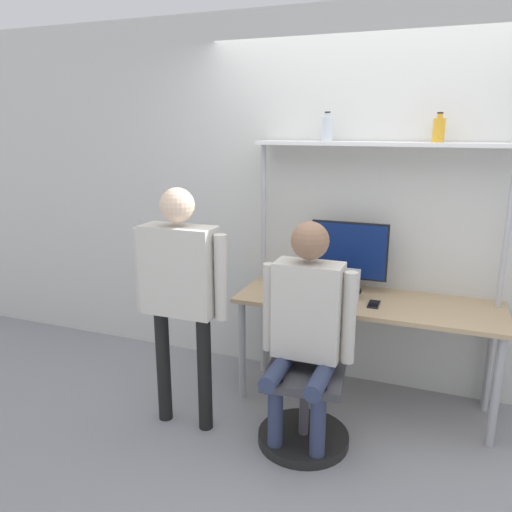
{
  "coord_description": "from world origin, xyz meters",
  "views": [
    {
      "loc": [
        0.43,
        -2.92,
        1.9
      ],
      "look_at": [
        -0.65,
        -0.09,
        1.11
      ],
      "focal_mm": 35.0,
      "sensor_mm": 36.0,
      "label": 1
    }
  ],
  "objects_px": {
    "monitor": "(349,254)",
    "bottle_amber": "(439,130)",
    "office_chair": "(305,396)",
    "cell_phone": "(374,304)",
    "bottle_clear": "(327,129)",
    "person_seated": "(306,319)",
    "laptop": "(336,291)",
    "person_standing": "(180,280)"
  },
  "relations": [
    {
      "from": "monitor",
      "to": "bottle_amber",
      "type": "bearing_deg",
      "value": 3.07
    },
    {
      "from": "office_chair",
      "to": "bottle_amber",
      "type": "relative_size",
      "value": 5.07
    },
    {
      "from": "monitor",
      "to": "cell_phone",
      "type": "height_order",
      "value": "monitor"
    },
    {
      "from": "bottle_amber",
      "to": "monitor",
      "type": "bearing_deg",
      "value": -176.93
    },
    {
      "from": "bottle_clear",
      "to": "bottle_amber",
      "type": "relative_size",
      "value": 1.06
    },
    {
      "from": "person_seated",
      "to": "office_chair",
      "type": "bearing_deg",
      "value": 95.74
    },
    {
      "from": "office_chair",
      "to": "bottle_clear",
      "type": "relative_size",
      "value": 4.8
    },
    {
      "from": "person_seated",
      "to": "bottle_amber",
      "type": "xyz_separation_m",
      "value": [
        0.61,
        0.79,
        1.06
      ]
    },
    {
      "from": "office_chair",
      "to": "person_seated",
      "type": "bearing_deg",
      "value": -84.26
    },
    {
      "from": "office_chair",
      "to": "bottle_clear",
      "type": "xyz_separation_m",
      "value": [
        -0.1,
        0.75,
        1.59
      ]
    },
    {
      "from": "bottle_amber",
      "to": "laptop",
      "type": "bearing_deg",
      "value": -156.76
    },
    {
      "from": "cell_phone",
      "to": "office_chair",
      "type": "height_order",
      "value": "office_chair"
    },
    {
      "from": "office_chair",
      "to": "bottle_clear",
      "type": "height_order",
      "value": "bottle_clear"
    },
    {
      "from": "office_chair",
      "to": "cell_phone",
      "type": "bearing_deg",
      "value": 57.46
    },
    {
      "from": "laptop",
      "to": "office_chair",
      "type": "distance_m",
      "value": 0.74
    },
    {
      "from": "person_seated",
      "to": "bottle_clear",
      "type": "relative_size",
      "value": 7.12
    },
    {
      "from": "person_seated",
      "to": "bottle_amber",
      "type": "height_order",
      "value": "bottle_amber"
    },
    {
      "from": "laptop",
      "to": "bottle_amber",
      "type": "distance_m",
      "value": 1.22
    },
    {
      "from": "monitor",
      "to": "laptop",
      "type": "height_order",
      "value": "monitor"
    },
    {
      "from": "monitor",
      "to": "laptop",
      "type": "xyz_separation_m",
      "value": [
        -0.04,
        -0.21,
        -0.21
      ]
    },
    {
      "from": "monitor",
      "to": "cell_phone",
      "type": "xyz_separation_m",
      "value": [
        0.22,
        -0.22,
        -0.27
      ]
    },
    {
      "from": "person_standing",
      "to": "bottle_clear",
      "type": "height_order",
      "value": "bottle_clear"
    },
    {
      "from": "person_standing",
      "to": "bottle_amber",
      "type": "height_order",
      "value": "bottle_amber"
    },
    {
      "from": "office_chair",
      "to": "person_standing",
      "type": "xyz_separation_m",
      "value": [
        -0.78,
        -0.12,
        0.7
      ]
    },
    {
      "from": "person_standing",
      "to": "bottle_clear",
      "type": "distance_m",
      "value": 1.42
    },
    {
      "from": "laptop",
      "to": "person_seated",
      "type": "relative_size",
      "value": 0.22
    },
    {
      "from": "monitor",
      "to": "bottle_clear",
      "type": "bearing_deg",
      "value": 171.78
    },
    {
      "from": "cell_phone",
      "to": "person_standing",
      "type": "bearing_deg",
      "value": -150.6
    },
    {
      "from": "office_chair",
      "to": "person_seated",
      "type": "distance_m",
      "value": 0.53
    },
    {
      "from": "office_chair",
      "to": "person_standing",
      "type": "distance_m",
      "value": 1.05
    },
    {
      "from": "laptop",
      "to": "bottle_amber",
      "type": "bearing_deg",
      "value": 23.24
    },
    {
      "from": "monitor",
      "to": "laptop",
      "type": "relative_size",
      "value": 1.79
    },
    {
      "from": "cell_phone",
      "to": "person_seated",
      "type": "relative_size",
      "value": 0.11
    },
    {
      "from": "office_chair",
      "to": "person_seated",
      "type": "relative_size",
      "value": 0.67
    },
    {
      "from": "person_seated",
      "to": "bottle_amber",
      "type": "bearing_deg",
      "value": 52.42
    },
    {
      "from": "cell_phone",
      "to": "bottle_clear",
      "type": "height_order",
      "value": "bottle_clear"
    },
    {
      "from": "laptop",
      "to": "bottle_clear",
      "type": "distance_m",
      "value": 1.1
    },
    {
      "from": "cell_phone",
      "to": "person_standing",
      "type": "height_order",
      "value": "person_standing"
    },
    {
      "from": "office_chair",
      "to": "person_seated",
      "type": "xyz_separation_m",
      "value": [
        0.0,
        -0.05,
        0.53
      ]
    },
    {
      "from": "laptop",
      "to": "cell_phone",
      "type": "relative_size",
      "value": 2.0
    },
    {
      "from": "laptop",
      "to": "person_seated",
      "type": "distance_m",
      "value": 0.56
    },
    {
      "from": "person_standing",
      "to": "bottle_clear",
      "type": "bearing_deg",
      "value": 51.9
    }
  ]
}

